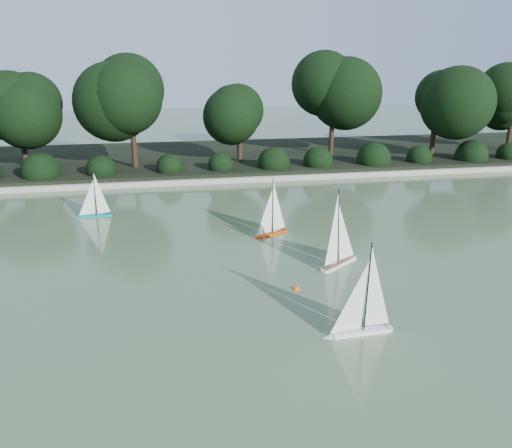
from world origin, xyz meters
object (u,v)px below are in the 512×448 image
object	(u,v)px
sailboat_orange	(269,226)
race_buoy	(296,289)
sailboat_teal	(92,209)
sailboat_white_a	(357,319)
sailboat_white_b	(342,252)

from	to	relation	value
sailboat_orange	race_buoy	size ratio (longest dim) A/B	10.77
sailboat_orange	sailboat_teal	distance (m)	5.00
sailboat_white_a	sailboat_white_b	world-z (taller)	sailboat_white_b
race_buoy	sailboat_white_b	bearing A→B (deg)	39.00
sailboat_white_b	race_buoy	xyz separation A→B (m)	(-1.25, -1.01, -0.26)
sailboat_white_a	race_buoy	bearing A→B (deg)	105.67
sailboat_white_a	sailboat_teal	xyz separation A→B (m)	(-4.69, 7.19, -0.04)
sailboat_white_a	race_buoy	xyz separation A→B (m)	(-0.48, 1.71, -0.25)
sailboat_white_b	race_buoy	bearing A→B (deg)	-141.00
sailboat_white_b	sailboat_orange	world-z (taller)	sailboat_white_b
sailboat_white_a	race_buoy	distance (m)	1.79
sailboat_teal	race_buoy	world-z (taller)	sailboat_teal
sailboat_teal	race_buoy	distance (m)	6.92
sailboat_white_b	race_buoy	distance (m)	1.62
sailboat_white_a	sailboat_white_b	bearing A→B (deg)	74.22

